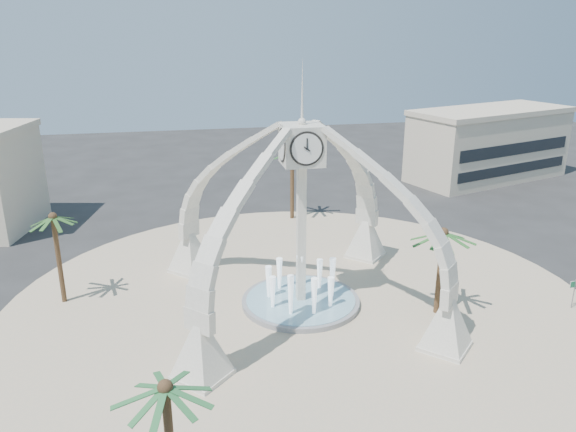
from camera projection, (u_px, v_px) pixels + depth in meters
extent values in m
plane|color=#282828|center=(301.00, 304.00, 38.25)|extent=(140.00, 140.00, 0.00)
cylinder|color=tan|center=(301.00, 304.00, 38.24)|extent=(40.00, 40.00, 0.06)
cube|color=silver|center=(301.00, 237.00, 36.67)|extent=(0.55, 0.55, 9.80)
cube|color=silver|center=(302.00, 145.00, 34.69)|extent=(2.50, 2.50, 2.50)
cone|color=silver|center=(302.00, 91.00, 33.64)|extent=(0.20, 0.20, 4.00)
cylinder|color=white|center=(307.00, 149.00, 33.49)|extent=(1.84, 0.04, 1.84)
pyramid|color=silver|center=(366.00, 238.00, 45.65)|extent=(3.80, 3.80, 3.20)
pyramid|color=silver|center=(190.00, 252.00, 42.93)|extent=(3.80, 3.80, 3.20)
pyramid|color=silver|center=(201.00, 351.00, 29.82)|extent=(3.80, 3.80, 3.20)
pyramid|color=silver|center=(447.00, 324.00, 32.54)|extent=(3.80, 3.80, 3.20)
cylinder|color=#969699|center=(301.00, 302.00, 38.18)|extent=(8.00, 8.00, 0.40)
cylinder|color=#81B0C1|center=(301.00, 299.00, 38.11)|extent=(7.40, 7.40, 0.04)
cone|color=white|center=(301.00, 277.00, 37.60)|extent=(0.60, 0.60, 3.20)
cube|color=beige|center=(488.00, 146.00, 68.69)|extent=(21.49, 13.79, 8.00)
cube|color=beige|center=(492.00, 111.00, 67.30)|extent=(21.87, 14.17, 0.60)
cylinder|color=brown|center=(440.00, 273.00, 36.19)|extent=(0.38, 0.38, 5.79)
cylinder|color=brown|center=(59.00, 260.00, 37.58)|extent=(0.33, 0.33, 6.32)
cylinder|color=brown|center=(292.00, 185.00, 54.19)|extent=(0.39, 0.39, 6.80)
cylinder|color=slate|center=(574.00, 294.00, 37.35)|extent=(0.07, 0.07, 2.14)
cube|color=#165B39|center=(575.00, 284.00, 37.12)|extent=(0.73, 0.05, 0.43)
cube|color=white|center=(575.00, 284.00, 37.12)|extent=(0.79, 0.03, 0.49)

